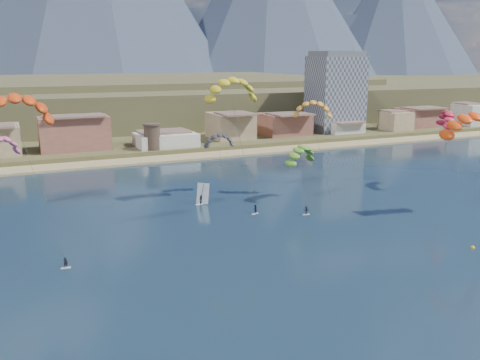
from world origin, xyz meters
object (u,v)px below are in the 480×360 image
object	(u,v)px
buoy	(473,248)
kitesurfer_green	(301,152)
watchtower	(152,136)
kitesurfer_yellow	(232,86)
kitesurfer_red	(15,105)
kitesurfer_orange	(471,121)
windsurfer	(202,198)
apartment_tower	(335,92)

from	to	relation	value
buoy	kitesurfer_green	bearing A→B (deg)	106.83
watchtower	kitesurfer_yellow	distance (m)	64.65
kitesurfer_red	kitesurfer_yellow	distance (m)	45.06
watchtower	kitesurfer_green	xyz separation A→B (m)	(16.26, -67.04, 4.66)
kitesurfer_orange	buoy	distance (m)	27.08
buoy	windsurfer	bearing A→B (deg)	126.47
apartment_tower	buoy	distance (m)	131.22
kitesurfer_red	windsurfer	world-z (taller)	kitesurfer_red
kitesurfer_orange	kitesurfer_green	size ratio (longest dim) A/B	1.57
kitesurfer_yellow	kitesurfer_orange	size ratio (longest dim) A/B	1.20
kitesurfer_orange	apartment_tower	bearing A→B (deg)	69.24
kitesurfer_orange	buoy	size ratio (longest dim) A/B	35.04
kitesurfer_red	windsurfer	size ratio (longest dim) A/B	6.00
apartment_tower	watchtower	bearing A→B (deg)	-170.07
kitesurfer_orange	buoy	bearing A→B (deg)	-131.09
kitesurfer_red	kitesurfer_orange	distance (m)	82.64
apartment_tower	kitesurfer_orange	size ratio (longest dim) A/B	1.34
apartment_tower	kitesurfer_red	world-z (taller)	apartment_tower
watchtower	buoy	xyz separation A→B (m)	(27.76, -105.06, -6.25)
kitesurfer_yellow	kitesurfer_green	bearing A→B (deg)	-20.53
kitesurfer_red	kitesurfer_yellow	size ratio (longest dim) A/B	0.97
kitesurfer_yellow	kitesurfer_green	world-z (taller)	kitesurfer_yellow
kitesurfer_green	windsurfer	distance (m)	23.96
watchtower	kitesurfer_red	distance (m)	87.70
watchtower	buoy	bearing A→B (deg)	-75.20
apartment_tower	kitesurfer_green	size ratio (longest dim) A/B	2.09
watchtower	buoy	size ratio (longest dim) A/B	12.60
kitesurfer_yellow	buoy	xyz separation A→B (m)	(25.66, -43.32, -25.31)
apartment_tower	kitesurfer_yellow	size ratio (longest dim) A/B	1.12
windsurfer	kitesurfer_orange	bearing A→B (deg)	-33.28
kitesurfer_green	windsurfer	world-z (taller)	kitesurfer_green
kitesurfer_red	apartment_tower	bearing A→B (deg)	36.57
kitesurfer_orange	kitesurfer_yellow	bearing A→B (deg)	142.95
kitesurfer_orange	buoy	xyz separation A→B (m)	(-12.60, -14.45, -19.13)
kitesurfer_red	kitesurfer_green	xyz separation A→B (m)	(57.02, 8.55, -13.14)
kitesurfer_red	kitesurfer_orange	bearing A→B (deg)	-10.49
apartment_tower	kitesurfer_yellow	distance (m)	108.92
kitesurfer_yellow	windsurfer	size ratio (longest dim) A/B	6.21
apartment_tower	watchtower	xyz separation A→B (m)	(-80.00, -14.00, -11.45)
apartment_tower	windsurfer	distance (m)	114.38
apartment_tower	kitesurfer_orange	world-z (taller)	apartment_tower
kitesurfer_yellow	buoy	distance (m)	56.35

